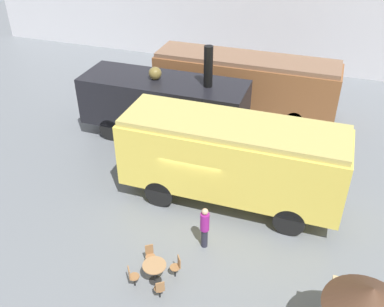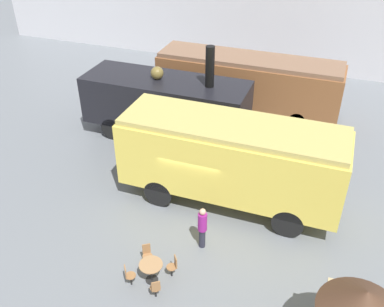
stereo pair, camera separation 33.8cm
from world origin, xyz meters
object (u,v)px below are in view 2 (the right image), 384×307
cafe_chair_0 (156,288)px  passenger_coach_vintage (231,156)px  steam_locomotive (166,102)px  cafe_table_near (151,268)px  passenger_coach_wooden (248,80)px  visitor_person (202,226)px

cafe_chair_0 → passenger_coach_vintage: bearing=-43.6°
steam_locomotive → cafe_table_near: (3.27, -9.17, -1.40)m
steam_locomotive → cafe_chair_0: steam_locomotive is taller
cafe_table_near → cafe_chair_0: bearing=-54.7°
passenger_coach_wooden → cafe_table_near: (0.05, -13.55, -1.31)m
passenger_coach_wooden → steam_locomotive: bearing=-126.4°
steam_locomotive → visitor_person: steam_locomotive is taller
steam_locomotive → passenger_coach_vintage: 6.13m
visitor_person → cafe_table_near: bearing=-117.4°
passenger_coach_wooden → passenger_coach_vintage: (1.34, -8.47, 0.34)m
cafe_chair_0 → cafe_table_near: bearing=0.0°
cafe_table_near → visitor_person: (1.10, 2.12, 0.39)m
steam_locomotive → cafe_table_near: bearing=-70.4°
passenger_coach_wooden → passenger_coach_vintage: passenger_coach_vintage is taller
steam_locomotive → passenger_coach_vintage: (4.56, -4.10, 0.25)m
steam_locomotive → visitor_person: bearing=-58.2°
cafe_table_near → steam_locomotive: bearing=109.6°
passenger_coach_wooden → cafe_chair_0: 14.26m
passenger_coach_wooden → cafe_chair_0: bearing=-88.0°
cafe_table_near → visitor_person: 2.42m
steam_locomotive → passenger_coach_vintage: size_ratio=0.94×
steam_locomotive → visitor_person: (4.37, -7.05, -1.01)m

